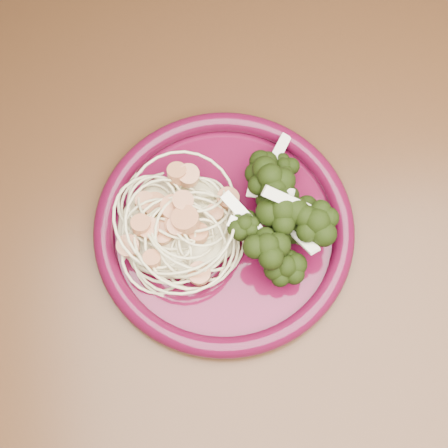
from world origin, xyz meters
TOP-DOWN VIEW (x-y plane):
  - dining_table at (0.00, 0.00)m, footprint 1.20×0.80m
  - dinner_plate at (0.03, -0.01)m, footprint 0.31×0.31m
  - spaghetti_pile at (-0.02, 0.00)m, footprint 0.15×0.13m
  - scallop_cluster at (-0.02, 0.00)m, footprint 0.15×0.15m
  - broccoli_pile at (0.08, -0.02)m, footprint 0.11×0.15m
  - onion_garnish at (0.08, -0.02)m, footprint 0.07×0.10m

SIDE VIEW (x-z plane):
  - dining_table at x=0.00m, z-range 0.28..1.03m
  - dinner_plate at x=0.03m, z-range 0.75..0.77m
  - spaghetti_pile at x=-0.02m, z-range 0.76..0.78m
  - broccoli_pile at x=0.08m, z-range 0.76..0.80m
  - scallop_cluster at x=-0.02m, z-range 0.78..0.83m
  - onion_garnish at x=0.08m, z-range 0.78..0.84m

